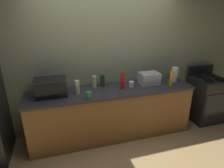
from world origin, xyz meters
name	(u,v)px	position (x,y,z in m)	size (l,w,h in m)	color
ground_plane	(119,148)	(0.00, 0.00, 0.00)	(8.00, 8.00, 0.00)	tan
back_wall	(106,58)	(0.00, 0.81, 1.35)	(6.40, 0.10, 2.70)	gray
counter_run	(112,113)	(0.00, 0.40, 0.45)	(2.84, 0.64, 0.90)	brown
stove_range	(206,98)	(2.00, 0.40, 0.46)	(0.60, 0.61, 1.08)	black
microwave	(51,87)	(-0.98, 0.45, 1.04)	(0.48, 0.35, 0.27)	black
toaster_oven	(149,78)	(0.72, 0.46, 1.01)	(0.34, 0.26, 0.21)	#B7BABF
paper_towel_roll	(175,75)	(1.23, 0.45, 1.04)	(0.12, 0.12, 0.27)	white
bottle_vinegar	(77,87)	(-0.58, 0.40, 1.01)	(0.08, 0.08, 0.22)	beige
bottle_hand_soap	(94,82)	(-0.26, 0.59, 1.00)	(0.07, 0.07, 0.20)	beige
bottle_dish_soap	(171,78)	(1.04, 0.26, 1.04)	(0.06, 0.06, 0.28)	orange
bottle_wine	(103,81)	(-0.12, 0.59, 1.00)	(0.08, 0.08, 0.21)	#1E3F19
bottle_hot_sauce	(122,81)	(0.18, 0.39, 1.05)	(0.06, 0.06, 0.30)	red
mug_white	(131,84)	(0.36, 0.43, 0.95)	(0.09, 0.09, 0.10)	white
mug_green	(89,95)	(-0.43, 0.17, 0.95)	(0.08, 0.08, 0.11)	#2D8C47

